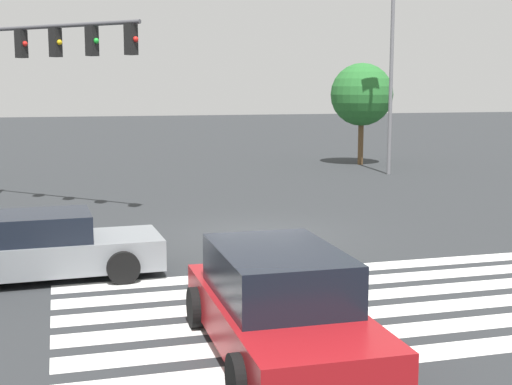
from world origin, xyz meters
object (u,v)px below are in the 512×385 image
object	(u,v)px
car_2	(279,305)
car_3	(41,247)
traffic_signal_mast	(37,65)
tree_corner_a	(362,95)
street_light_pole_b	(392,49)

from	to	relation	value
car_2	car_3	xyz separation A→B (m)	(-3.32, 5.09, -0.08)
traffic_signal_mast	car_3	size ratio (longest dim) A/B	1.28
tree_corner_a	traffic_signal_mast	bearing A→B (deg)	-147.91
car_2	tree_corner_a	xyz separation A→B (m)	(11.27, 22.63, 2.66)
car_2	car_3	distance (m)	6.08
traffic_signal_mast	tree_corner_a	distance (m)	17.38
traffic_signal_mast	street_light_pole_b	size ratio (longest dim) A/B	0.64
car_3	car_2	bearing A→B (deg)	-58.78
car_3	tree_corner_a	size ratio (longest dim) A/B	0.92
street_light_pole_b	tree_corner_a	world-z (taller)	street_light_pole_b
tree_corner_a	car_3	bearing A→B (deg)	-129.76
traffic_signal_mast	car_3	xyz separation A→B (m)	(0.11, -8.32, -3.77)
car_2	tree_corner_a	distance (m)	25.42
street_light_pole_b	car_3	bearing A→B (deg)	-136.18
car_3	tree_corner_a	distance (m)	22.98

